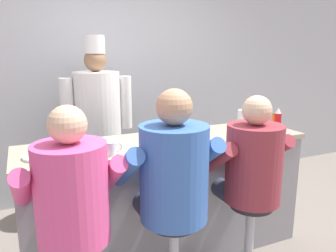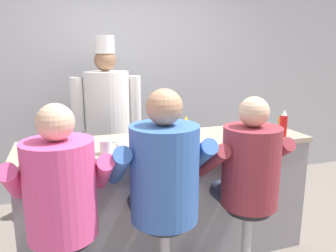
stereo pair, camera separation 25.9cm
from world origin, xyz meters
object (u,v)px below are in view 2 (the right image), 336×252
Objects in this scene: mustard_bottle_yellow at (186,129)px; diner_seated_pink at (61,193)px; water_pitcher_clear at (250,121)px; diner_seated_maroon at (248,171)px; diner_seated_blue at (163,176)px; cook_in_whites_near at (107,118)px; cereal_bowl at (83,142)px; coffee_mug_white at (106,147)px; breakfast_plate at (42,151)px; ketchup_bottle_red at (283,124)px; hot_sauce_bottle_orange at (280,125)px.

diner_seated_pink is at bearing -154.56° from mustard_bottle_yellow.
water_pitcher_clear is 0.13× the size of diner_seated_maroon.
diner_seated_blue reaches higher than diner_seated_pink.
cereal_bowl is at bearing -108.64° from cook_in_whites_near.
water_pitcher_clear is 1.34m from coffee_mug_white.
mustard_bottle_yellow is 0.14× the size of diner_seated_pink.
water_pitcher_clear is 0.10× the size of cook_in_whites_near.
mustard_bottle_yellow is 0.80× the size of breakfast_plate.
water_pitcher_clear is (0.67, 0.13, -0.01)m from mustard_bottle_yellow.
ketchup_bottle_red is 0.16× the size of diner_seated_maroon.
ketchup_bottle_red reaches higher than cereal_bowl.
hot_sauce_bottle_orange is 0.60× the size of breakfast_plate.
breakfast_plate is (-1.74, -0.11, -0.08)m from water_pitcher_clear.
breakfast_plate is at bearing 160.83° from diner_seated_maroon.
cook_in_whites_near is at bearing 113.66° from mustard_bottle_yellow.
water_pitcher_clear is (-0.21, 0.15, 0.01)m from hot_sauce_bottle_orange.
hot_sauce_bottle_orange is at bearing 37.03° from diner_seated_maroon.
diner_seated_maroon is (0.94, -0.32, -0.17)m from coffee_mug_white.
hot_sauce_bottle_orange is 1.18× the size of coffee_mug_white.
ketchup_bottle_red is 1.76× the size of coffee_mug_white.
diner_seated_maroon is at bearing -0.04° from diner_seated_pink.
water_pitcher_clear is at bearing 19.76° from diner_seated_pink.
diner_seated_pink is at bearing -160.24° from water_pitcher_clear.
diner_seated_pink is at bearing -169.77° from ketchup_bottle_red.
diner_seated_blue is 0.80× the size of cook_in_whites_near.
hot_sauce_bottle_orange is (0.88, -0.02, -0.02)m from mustard_bottle_yellow.
diner_seated_maroon is at bearing -28.82° from cereal_bowl.
cook_in_whites_near reaches higher than breakfast_plate.
water_pitcher_clear is 1.17m from diner_seated_blue.
mustard_bottle_yellow reaches higher than cereal_bowl.
diner_seated_maroon is (1.07, -0.59, -0.15)m from cereal_bowl.
coffee_mug_white is at bearing -168.68° from water_pitcher_clear.
breakfast_plate is at bearing 178.98° from hot_sauce_bottle_orange.
water_pitcher_clear is 1.20× the size of cereal_bowl.
coffee_mug_white is 0.48m from diner_seated_pink.
mustard_bottle_yellow is 1.14× the size of water_pitcher_clear.
breakfast_plate is 0.50m from diner_seated_pink.
diner_seated_pink is (-0.32, -0.32, -0.16)m from coffee_mug_white.
ketchup_bottle_red is at bearing -116.57° from hot_sauce_bottle_orange.
diner_seated_blue is 0.63m from diner_seated_maroon.
mustard_bottle_yellow reaches higher than breakfast_plate.
diner_seated_blue is 1.05× the size of diner_seated_maroon.
ketchup_bottle_red is 0.30m from water_pitcher_clear.
diner_seated_pink is at bearing -76.47° from breakfast_plate.
mustard_bottle_yellow is at bearing -66.34° from cook_in_whites_near.
coffee_mug_white is 0.07× the size of cook_in_whites_near.
diner_seated_maroon is at bearing -148.48° from ketchup_bottle_red.
coffee_mug_white is 1.22m from cook_in_whites_near.
cook_in_whites_near reaches higher than diner_seated_blue.
hot_sauce_bottle_orange is at bearing 13.46° from diner_seated_pink.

